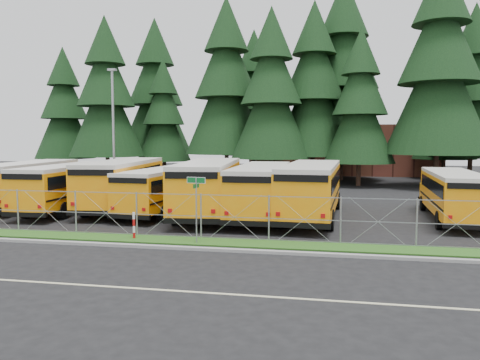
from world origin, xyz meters
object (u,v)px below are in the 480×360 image
Objects in this scene: bus_5 at (262,191)px; light_standard at (113,125)px; bus_0 at (32,184)px; bus_east at (452,196)px; bus_3 at (166,190)px; striped_bollard at (134,226)px; bus_4 at (210,188)px; bus_2 at (125,185)px; bus_6 at (312,191)px; bus_1 at (72,187)px; street_sign at (196,196)px.

light_standard is (-14.07, 10.80, 4.05)m from bus_5.
bus_5 reaches higher than bus_0.
light_standard is at bearing 161.34° from bus_east.
bus_3 reaches higher than striped_bollard.
light_standard is at bearing 118.07° from striped_bollard.
bus_4 reaches higher than striped_bollard.
bus_east is (10.19, 0.83, -0.14)m from bus_5.
bus_2 is 1.00× the size of bus_6.
bus_east is at bearing 9.15° from bus_6.
bus_east is at bearing 5.62° from bus_3.
bus_east is at bearing 4.00° from bus_5.
bus_0 is 9.57m from bus_3.
bus_1 is at bearing 174.07° from bus_4.
bus_5 is 7.42m from street_sign.
bus_0 is at bearing 159.77° from bus_1.
bus_2 reaches higher than bus_1.
bus_4 is 1.17× the size of bus_east.
bus_2 is at bearing 162.18° from bus_4.
bus_2 reaches higher than bus_6.
bus_3 is 7.46m from striped_bollard.
light_standard is (-8.29, 10.32, 4.18)m from bus_3.
bus_1 reaches higher than bus_3.
street_sign is (-4.50, -7.27, 0.52)m from bus_6.
bus_0 reaches higher than striped_bollard.
bus_4 reaches higher than bus_east.
bus_0 is at bearing 179.13° from bus_6.
bus_0 is 0.95× the size of bus_6.
bus_4 is at bearing 77.40° from striped_bollard.
bus_1 is 11.75m from bus_5.
bus_0 is 9.17× the size of striped_bollard.
bus_6 is 7.46m from bus_east.
bus_2 reaches higher than bus_east.
bus_5 is at bearing -171.68° from bus_east.
striped_bollard is (7.09, -7.10, -0.81)m from bus_1.
bus_4 is 3.08m from bus_5.
bus_3 is 1.01× the size of bus_east.
bus_1 is 0.91× the size of bus_4.
light_standard reaches higher than bus_east.
bus_4 reaches higher than bus_2.
bus_1 is 21.94m from bus_east.
bus_4 is 9.84× the size of striped_bollard.
bus_6 is at bearing 43.04° from striped_bollard.
street_sign is at bearing -57.74° from bus_3.
street_sign is at bearing -38.01° from bus_0.
street_sign is 3.28m from striped_bollard.
street_sign is (-1.73, -7.19, 0.58)m from bus_5.
bus_3 is at bearing 168.47° from bus_4.
bus_0 reaches higher than bus_1.
bus_6 is at bearing -32.48° from light_standard.
bus_4 reaches higher than bus_3.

